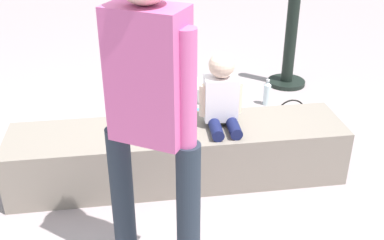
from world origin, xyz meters
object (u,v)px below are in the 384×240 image
cake_plate (173,127)px  water_bottle_far_side (145,103)px  party_cup_red (114,131)px  adult_standing (149,97)px  cake_box_white (204,89)px  handbag_black_leather (290,123)px  gift_bag (193,126)px  child_seated (222,95)px  water_bottle_near_gift (267,93)px

cake_plate → water_bottle_far_side: bearing=97.7°
party_cup_red → adult_standing: bearing=-80.9°
cake_box_white → handbag_black_leather: handbag_black_leather is taller
cake_plate → gift_bag: bearing=67.3°
adult_standing → water_bottle_far_side: adult_standing is taller
water_bottle_far_side → handbag_black_leather: 1.23m
gift_bag → cake_box_white: 0.85m
child_seated → gift_bag: bearing=104.4°
water_bottle_near_gift → handbag_black_leather: bearing=-88.2°
water_bottle_far_side → cake_box_white: bearing=25.3°
handbag_black_leather → adult_standing: bearing=-132.7°
water_bottle_far_side → cake_box_white: water_bottle_far_side is taller
gift_bag → handbag_black_leather: gift_bag is taller
gift_bag → water_bottle_far_side: bearing=121.1°
child_seated → handbag_black_leather: 0.92m
child_seated → handbag_black_leather: (0.65, 0.45, -0.48)m
gift_bag → handbag_black_leather: 0.76m
party_cup_red → gift_bag: bearing=-15.7°
child_seated → handbag_black_leather: size_ratio=1.60×
party_cup_red → handbag_black_leather: 1.36m
party_cup_red → cake_box_white: 1.05m
party_cup_red → handbag_black_leather: (1.35, -0.16, 0.05)m
water_bottle_far_side → cake_plate: bearing=-82.3°
water_bottle_near_gift → handbag_black_leather: (0.02, -0.56, -0.01)m
gift_bag → handbag_black_leather: (0.76, 0.01, -0.03)m
cake_plate → adult_standing: bearing=-103.1°
party_cup_red → water_bottle_near_gift: bearing=16.6°
gift_bag → party_cup_red: gift_bag is taller
cake_plate → gift_bag: size_ratio=0.73×
cake_plate → handbag_black_leather: cake_plate is taller
child_seated → gift_bag: child_seated is taller
adult_standing → cake_plate: adult_standing is taller
adult_standing → cake_plate: bearing=76.9°
party_cup_red → child_seated: bearing=-40.8°
cake_plate → party_cup_red: size_ratio=2.22×
child_seated → water_bottle_near_gift: 1.28m
water_bottle_near_gift → child_seated: bearing=-122.0°
cake_plate → water_bottle_near_gift: cake_plate is taller
water_bottle_far_side → adult_standing: bearing=-91.2°
adult_standing → party_cup_red: size_ratio=15.69×
adult_standing → gift_bag: 1.52m
adult_standing → cake_plate: 0.95m
adult_standing → party_cup_red: bearing=99.1°
water_bottle_near_gift → gift_bag: bearing=-142.7°
child_seated → adult_standing: bearing=-121.9°
cake_box_white → cake_plate: bearing=-108.1°
water_bottle_near_gift → cake_box_white: size_ratio=0.84×
handbag_black_leather → gift_bag: bearing=-179.4°
gift_bag → cake_box_white: (0.23, 0.82, -0.07)m
water_bottle_near_gift → water_bottle_far_side: 1.08m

